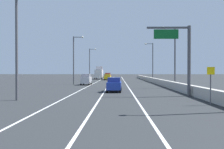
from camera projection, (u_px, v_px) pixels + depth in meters
name	position (u px, v px, depth m)	size (l,w,h in m)	color
ground_plane	(119.00, 81.00, 67.05)	(320.00, 320.00, 0.00)	#26282B
lane_stripe_left	(95.00, 83.00, 58.18)	(0.16, 130.00, 0.00)	silver
lane_stripe_center	(110.00, 83.00, 58.10)	(0.16, 130.00, 0.00)	silver
lane_stripe_right	(125.00, 83.00, 58.02)	(0.16, 130.00, 0.00)	silver
jersey_barrier_right	(166.00, 84.00, 42.88)	(0.60, 120.00, 1.10)	#B2ADA3
overhead_sign_gantry	(182.00, 52.00, 26.97)	(4.68, 0.36, 7.50)	#47474C
speed_advisory_sign	(211.00, 83.00, 19.91)	(0.60, 0.11, 3.00)	#4C4C51
lamp_post_right_second	(173.00, 53.00, 40.04)	(2.14, 0.44, 9.74)	#4C4C51
lamp_post_right_third	(152.00, 59.00, 63.41)	(2.14, 0.44, 9.74)	#4C4C51
lamp_post_left_near	(19.00, 39.00, 23.08)	(2.14, 0.44, 9.74)	#4C4C51
lamp_post_left_mid	(75.00, 57.00, 51.11)	(2.14, 0.44, 9.74)	#4C4C51
lamp_post_left_far	(90.00, 62.00, 79.14)	(2.14, 0.44, 9.74)	#4C4C51
car_blue_0	(114.00, 85.00, 32.78)	(1.96, 4.56, 1.87)	#1E389E
car_red_1	(108.00, 76.00, 82.95)	(2.03, 4.06, 2.11)	red
car_yellow_2	(108.00, 77.00, 76.30)	(2.10, 4.40, 1.86)	gold
car_silver_3	(86.00, 79.00, 49.23)	(1.83, 4.12, 2.13)	#B7B7BC
box_truck	(99.00, 73.00, 85.46)	(2.48, 8.19, 4.30)	silver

